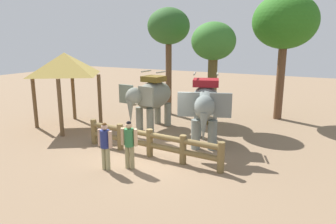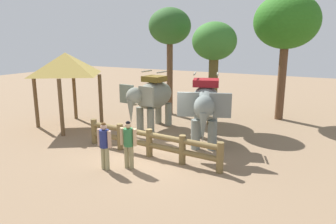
% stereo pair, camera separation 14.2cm
% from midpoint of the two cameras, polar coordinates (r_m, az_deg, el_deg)
% --- Properties ---
extents(ground_plane, '(60.00, 60.00, 0.00)m').
position_cam_midpoint_polar(ground_plane, '(11.76, -3.32, -8.20)').
color(ground_plane, '#82684D').
extents(log_fence, '(5.85, 0.59, 1.05)m').
position_cam_midpoint_polar(log_fence, '(11.63, -3.10, -5.29)').
color(log_fence, brown).
rests_on(log_fence, ground).
extents(elephant_near_left, '(1.86, 3.28, 2.80)m').
position_cam_midpoint_polar(elephant_near_left, '(14.99, -2.69, 2.75)').
color(elephant_near_left, gray).
rests_on(elephant_near_left, ground).
extents(elephant_center, '(2.46, 3.53, 2.96)m').
position_cam_midpoint_polar(elephant_center, '(12.72, 7.11, 1.18)').
color(elephant_center, slate).
rests_on(elephant_center, ground).
extents(tourist_woman_in_black, '(0.58, 0.33, 1.63)m').
position_cam_midpoint_polar(tourist_woman_in_black, '(10.56, -11.14, -5.50)').
color(tourist_woman_in_black, '#9A9367').
rests_on(tourist_woman_in_black, ground).
extents(tourist_man_in_blue, '(0.58, 0.38, 1.66)m').
position_cam_midpoint_polar(tourist_man_in_blue, '(10.52, -6.83, -5.32)').
color(tourist_man_in_blue, '#988D60').
rests_on(tourist_man_in_blue, ground).
extents(thatched_shelter, '(3.51, 3.51, 3.66)m').
position_cam_midpoint_polar(thatched_shelter, '(15.95, -17.89, 8.17)').
color(thatched_shelter, brown).
rests_on(thatched_shelter, ground).
extents(tree_far_left, '(3.32, 3.32, 6.59)m').
position_cam_midpoint_polar(tree_far_left, '(17.75, 21.02, 14.99)').
color(tree_far_left, brown).
rests_on(tree_far_left, ground).
extents(tree_back_center, '(2.35, 2.35, 5.98)m').
position_cam_midpoint_polar(tree_back_center, '(17.87, 0.57, 15.01)').
color(tree_back_center, brown).
rests_on(tree_back_center, ground).
extents(tree_far_right, '(2.16, 2.16, 5.10)m').
position_cam_midpoint_polar(tree_far_right, '(15.64, 8.70, 11.95)').
color(tree_far_right, brown).
rests_on(tree_far_right, ground).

